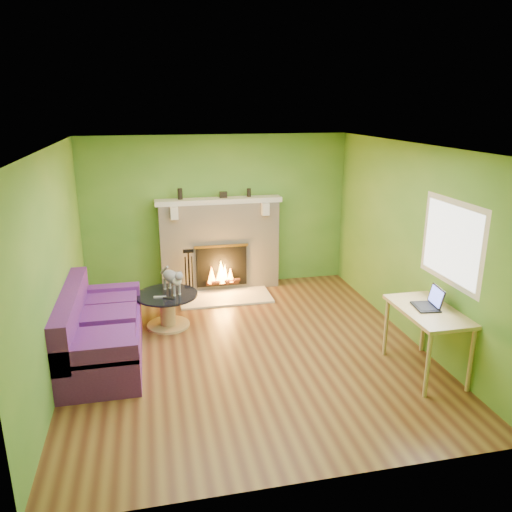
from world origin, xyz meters
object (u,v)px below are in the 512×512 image
(sofa, at_px, (98,332))
(desk, at_px, (428,317))
(cat, at_px, (172,280))
(coffee_table, at_px, (168,308))

(sofa, bearing_deg, desk, -17.14)
(cat, bearing_deg, sofa, -162.53)
(coffee_table, distance_m, desk, 3.54)
(sofa, relative_size, cat, 3.28)
(sofa, height_order, coffee_table, sofa)
(sofa, height_order, desk, sofa)
(sofa, xyz_separation_m, cat, (0.97, 0.83, 0.34))
(sofa, bearing_deg, cat, 40.55)
(cat, bearing_deg, desk, -58.23)
(coffee_table, xyz_separation_m, cat, (0.08, 0.05, 0.40))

